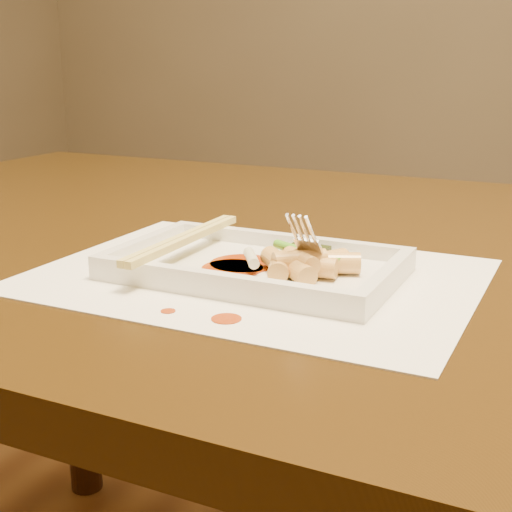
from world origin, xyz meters
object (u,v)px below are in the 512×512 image
at_px(table, 266,310).
at_px(chopstick_a, 180,239).
at_px(fork, 336,191).
at_px(placemat, 256,275).
at_px(plate_base, 256,270).

height_order(table, chopstick_a, chopstick_a).
xyz_separation_m(chopstick_a, fork, (0.15, 0.02, 0.06)).
bearing_deg(placemat, plate_base, 180.00).
relative_size(plate_base, fork, 1.86).
xyz_separation_m(table, placemat, (0.07, -0.17, 0.10)).
height_order(table, placemat, placemat).
bearing_deg(plate_base, fork, 14.42).
relative_size(placemat, fork, 2.86).
xyz_separation_m(table, chopstick_a, (-0.01, -0.17, 0.13)).
height_order(plate_base, chopstick_a, chopstick_a).
height_order(table, plate_base, plate_base).
xyz_separation_m(table, fork, (0.14, -0.15, 0.18)).
bearing_deg(plate_base, chopstick_a, 180.00).
bearing_deg(chopstick_a, table, 85.81).
bearing_deg(table, chopstick_a, -94.19).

